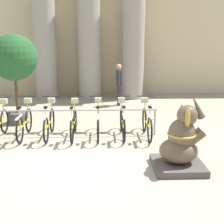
{
  "coord_description": "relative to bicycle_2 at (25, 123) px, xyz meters",
  "views": [
    {
      "loc": [
        0.52,
        -6.65,
        2.79
      ],
      "look_at": [
        0.78,
        0.69,
        1.0
      ],
      "focal_mm": 50.0,
      "sensor_mm": 36.0,
      "label": 1
    }
  ],
  "objects": [
    {
      "name": "bike_rack",
      "position": [
        1.03,
        0.08,
        0.21
      ],
      "size": [
        5.43,
        0.05,
        0.77
      ],
      "color": "gray",
      "rests_on": "ground_plane"
    },
    {
      "name": "column_middle",
      "position": [
        1.64,
        5.73,
        2.2
      ],
      "size": [
        1.25,
        1.25,
        5.16
      ],
      "color": "gray",
      "rests_on": "ground_plane"
    },
    {
      "name": "bicycle_6",
      "position": [
        2.76,
        -0.02,
        0.0
      ],
      "size": [
        0.48,
        1.76,
        1.1
      ],
      "color": "black",
      "rests_on": "ground_plane"
    },
    {
      "name": "bicycle_2",
      "position": [
        0.0,
        0.0,
        0.0
      ],
      "size": [
        0.48,
        1.76,
        1.1
      ],
      "color": "black",
      "rests_on": "ground_plane"
    },
    {
      "name": "column_left",
      "position": [
        -0.32,
        5.73,
        2.2
      ],
      "size": [
        1.25,
        1.25,
        5.16
      ],
      "color": "gray",
      "rests_on": "ground_plane"
    },
    {
      "name": "ground_plane",
      "position": [
        1.64,
        -1.87,
        -0.42
      ],
      "size": [
        60.0,
        60.0,
        0.0
      ],
      "primitive_type": "plane",
      "color": "#9E937F"
    },
    {
      "name": "bicycle_5",
      "position": [
        2.07,
        -0.02,
        0.0
      ],
      "size": [
        0.48,
        1.76,
        1.1
      ],
      "color": "black",
      "rests_on": "ground_plane"
    },
    {
      "name": "elephant_statue",
      "position": [
        3.85,
        -2.29,
        0.13
      ],
      "size": [
        1.07,
        1.07,
        1.65
      ],
      "color": "#4C4742",
      "rests_on": "ground_plane"
    },
    {
      "name": "bicycle_7",
      "position": [
        3.45,
        -0.05,
        0.0
      ],
      "size": [
        0.48,
        1.76,
        1.1
      ],
      "color": "black",
      "rests_on": "ground_plane"
    },
    {
      "name": "building_facade",
      "position": [
        1.64,
        6.73,
        2.58
      ],
      "size": [
        20.0,
        0.2,
        6.0
      ],
      "color": "#C6B78E",
      "rests_on": "ground_plane"
    },
    {
      "name": "person_pedestrian",
      "position": [
        2.88,
        4.09,
        0.6
      ],
      "size": [
        0.23,
        0.47,
        1.7
      ],
      "color": "#28282D",
      "rests_on": "ground_plane"
    },
    {
      "name": "potted_tree",
      "position": [
        -0.57,
        1.48,
        1.61
      ],
      "size": [
        1.47,
        1.47,
        2.88
      ],
      "color": "#4C4C4C",
      "rests_on": "ground_plane"
    },
    {
      "name": "bicycle_3",
      "position": [
        0.69,
        0.0,
        0.0
      ],
      "size": [
        0.48,
        1.76,
        1.1
      ],
      "color": "black",
      "rests_on": "ground_plane"
    },
    {
      "name": "column_right",
      "position": [
        3.61,
        5.73,
        2.2
      ],
      "size": [
        1.25,
        1.25,
        5.16
      ],
      "color": "gray",
      "rests_on": "ground_plane"
    },
    {
      "name": "bicycle_4",
      "position": [
        1.38,
        -0.06,
        0.0
      ],
      "size": [
        0.48,
        1.76,
        1.1
      ],
      "color": "black",
      "rests_on": "ground_plane"
    }
  ]
}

